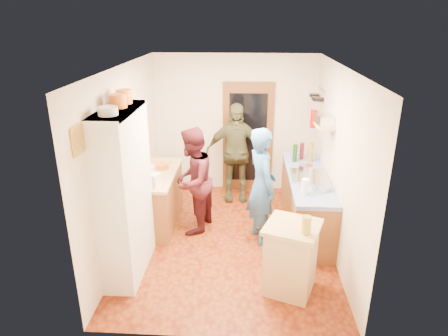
# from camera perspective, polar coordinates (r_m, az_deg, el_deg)

# --- Properties ---
(floor) EXTENTS (3.00, 4.00, 0.02)m
(floor) POSITION_cam_1_polar(r_m,az_deg,el_deg) (6.24, 0.80, -10.27)
(floor) COLOR brown
(floor) RESTS_ON ground
(ceiling) EXTENTS (3.00, 4.00, 0.02)m
(ceiling) POSITION_cam_1_polar(r_m,az_deg,el_deg) (5.37, 0.95, 14.38)
(ceiling) COLOR silver
(ceiling) RESTS_ON ground
(wall_back) EXTENTS (3.00, 0.02, 2.60)m
(wall_back) POSITION_cam_1_polar(r_m,az_deg,el_deg) (7.59, 1.56, 6.29)
(wall_back) COLOR silver
(wall_back) RESTS_ON ground
(wall_front) EXTENTS (3.00, 0.02, 2.60)m
(wall_front) POSITION_cam_1_polar(r_m,az_deg,el_deg) (3.85, -0.51, -9.15)
(wall_front) COLOR silver
(wall_front) RESTS_ON ground
(wall_left) EXTENTS (0.02, 4.00, 2.60)m
(wall_left) POSITION_cam_1_polar(r_m,az_deg,el_deg) (5.93, -13.88, 1.38)
(wall_left) COLOR silver
(wall_left) RESTS_ON ground
(wall_right) EXTENTS (0.02, 4.00, 2.60)m
(wall_right) POSITION_cam_1_polar(r_m,az_deg,el_deg) (5.81, 15.92, 0.77)
(wall_right) COLOR silver
(wall_right) RESTS_ON ground
(door_frame) EXTENTS (0.95, 0.06, 2.10)m
(door_frame) POSITION_cam_1_polar(r_m,az_deg,el_deg) (7.61, 3.42, 4.36)
(door_frame) COLOR brown
(door_frame) RESTS_ON ground
(door_glass) EXTENTS (0.70, 0.02, 1.70)m
(door_glass) POSITION_cam_1_polar(r_m,az_deg,el_deg) (7.58, 3.41, 4.29)
(door_glass) COLOR black
(door_glass) RESTS_ON door_frame
(hutch_body) EXTENTS (0.40, 1.20, 2.20)m
(hutch_body) POSITION_cam_1_polar(r_m,az_deg,el_deg) (5.23, -13.96, -3.68)
(hutch_body) COLOR white
(hutch_body) RESTS_ON ground
(hutch_top_shelf) EXTENTS (0.40, 1.14, 0.04)m
(hutch_top_shelf) POSITION_cam_1_polar(r_m,az_deg,el_deg) (4.89, -15.07, 7.89)
(hutch_top_shelf) COLOR white
(hutch_top_shelf) RESTS_ON hutch_body
(plate_stack) EXTENTS (0.22, 0.22, 0.09)m
(plate_stack) POSITION_cam_1_polar(r_m,az_deg,el_deg) (4.61, -16.25, 7.83)
(plate_stack) COLOR white
(plate_stack) RESTS_ON hutch_top_shelf
(orange_pot_a) EXTENTS (0.20, 0.20, 0.16)m
(orange_pot_a) POSITION_cam_1_polar(r_m,az_deg,el_deg) (4.95, -14.89, 9.26)
(orange_pot_a) COLOR orange
(orange_pot_a) RESTS_ON hutch_top_shelf
(orange_pot_b) EXTENTS (0.19, 0.19, 0.17)m
(orange_pot_b) POSITION_cam_1_polar(r_m,az_deg,el_deg) (5.17, -14.09, 9.88)
(orange_pot_b) COLOR orange
(orange_pot_b) RESTS_ON hutch_top_shelf
(left_counter_base) EXTENTS (0.60, 1.40, 0.85)m
(left_counter_base) POSITION_cam_1_polar(r_m,az_deg,el_deg) (6.58, -9.52, -4.52)
(left_counter_base) COLOR brown
(left_counter_base) RESTS_ON ground
(left_counter_top) EXTENTS (0.64, 1.44, 0.05)m
(left_counter_top) POSITION_cam_1_polar(r_m,az_deg,el_deg) (6.40, -9.76, -0.89)
(left_counter_top) COLOR tan
(left_counter_top) RESTS_ON left_counter_base
(toaster) EXTENTS (0.29, 0.23, 0.19)m
(toaster) POSITION_cam_1_polar(r_m,az_deg,el_deg) (5.90, -10.41, -1.63)
(toaster) COLOR white
(toaster) RESTS_ON left_counter_top
(kettle) EXTENTS (0.16, 0.16, 0.16)m
(kettle) POSITION_cam_1_polar(r_m,az_deg,el_deg) (6.24, -10.57, -0.48)
(kettle) COLOR white
(kettle) RESTS_ON left_counter_top
(orange_bowl) EXTENTS (0.25, 0.25, 0.09)m
(orange_bowl) POSITION_cam_1_polar(r_m,az_deg,el_deg) (6.52, -8.77, 0.26)
(orange_bowl) COLOR orange
(orange_bowl) RESTS_ON left_counter_top
(chopping_board) EXTENTS (0.31, 0.23, 0.02)m
(chopping_board) POSITION_cam_1_polar(r_m,az_deg,el_deg) (6.88, -8.64, 1.08)
(chopping_board) COLOR tan
(chopping_board) RESTS_ON left_counter_top
(right_counter_base) EXTENTS (0.60, 2.20, 0.84)m
(right_counter_base) POSITION_cam_1_polar(r_m,az_deg,el_deg) (6.54, 11.63, -4.88)
(right_counter_base) COLOR brown
(right_counter_base) RESTS_ON ground
(right_counter_top) EXTENTS (0.62, 2.22, 0.06)m
(right_counter_top) POSITION_cam_1_polar(r_m,az_deg,el_deg) (6.36, 11.92, -1.23)
(right_counter_top) COLOR #112BAE
(right_counter_top) RESTS_ON right_counter_base
(hob) EXTENTS (0.55, 0.58, 0.04)m
(hob) POSITION_cam_1_polar(r_m,az_deg,el_deg) (6.26, 12.07, -1.13)
(hob) COLOR silver
(hob) RESTS_ON right_counter_top
(pot_on_hob) EXTENTS (0.22, 0.22, 0.14)m
(pot_on_hob) POSITION_cam_1_polar(r_m,az_deg,el_deg) (6.26, 11.62, -0.20)
(pot_on_hob) COLOR silver
(pot_on_hob) RESTS_ON hob
(bottle_a) EXTENTS (0.09, 0.09, 0.31)m
(bottle_a) POSITION_cam_1_polar(r_m,az_deg,el_deg) (6.84, 10.11, 2.13)
(bottle_a) COLOR #143F14
(bottle_a) RESTS_ON right_counter_top
(bottle_b) EXTENTS (0.09, 0.09, 0.29)m
(bottle_b) POSITION_cam_1_polar(r_m,az_deg,el_deg) (6.98, 11.05, 2.40)
(bottle_b) COLOR #591419
(bottle_b) RESTS_ON right_counter_top
(bottle_c) EXTENTS (0.10, 0.10, 0.33)m
(bottle_c) POSITION_cam_1_polar(r_m,az_deg,el_deg) (6.88, 12.25, 2.21)
(bottle_c) COLOR olive
(bottle_c) RESTS_ON right_counter_top
(paper_towel) EXTENTS (0.13, 0.13, 0.22)m
(paper_towel) POSITION_cam_1_polar(r_m,az_deg,el_deg) (5.64, 11.48, -2.61)
(paper_towel) COLOR white
(paper_towel) RESTS_ON right_counter_top
(mixing_bowl) EXTENTS (0.30, 0.30, 0.10)m
(mixing_bowl) POSITION_cam_1_polar(r_m,az_deg,el_deg) (5.84, 13.68, -2.60)
(mixing_bowl) COLOR silver
(mixing_bowl) RESTS_ON right_counter_top
(island_base) EXTENTS (0.71, 0.71, 0.86)m
(island_base) POSITION_cam_1_polar(r_m,az_deg,el_deg) (5.08, 9.48, -12.80)
(island_base) COLOR tan
(island_base) RESTS_ON ground
(island_top) EXTENTS (0.80, 0.80, 0.05)m
(island_top) POSITION_cam_1_polar(r_m,az_deg,el_deg) (4.84, 9.80, -8.32)
(island_top) COLOR tan
(island_top) RESTS_ON island_base
(cutting_board) EXTENTS (0.43, 0.38, 0.02)m
(cutting_board) POSITION_cam_1_polar(r_m,az_deg,el_deg) (4.89, 9.38, -7.84)
(cutting_board) COLOR white
(cutting_board) RESTS_ON island_top
(oil_jar) EXTENTS (0.14, 0.14, 0.21)m
(oil_jar) POSITION_cam_1_polar(r_m,az_deg,el_deg) (4.64, 11.69, -7.96)
(oil_jar) COLOR #AD9E2D
(oil_jar) RESTS_ON island_top
(pan_rail) EXTENTS (0.02, 0.65, 0.02)m
(pan_rail) POSITION_cam_1_polar(r_m,az_deg,el_deg) (7.06, 13.63, 10.83)
(pan_rail) COLOR silver
(pan_rail) RESTS_ON wall_right
(pan_hang_a) EXTENTS (0.18, 0.18, 0.05)m
(pan_hang_a) POSITION_cam_1_polar(r_m,az_deg,el_deg) (6.90, 13.28, 9.54)
(pan_hang_a) COLOR black
(pan_hang_a) RESTS_ON pan_rail
(pan_hang_b) EXTENTS (0.16, 0.16, 0.05)m
(pan_hang_b) POSITION_cam_1_polar(r_m,az_deg,el_deg) (7.10, 13.01, 9.70)
(pan_hang_b) COLOR black
(pan_hang_b) RESTS_ON pan_rail
(pan_hang_c) EXTENTS (0.17, 0.17, 0.05)m
(pan_hang_c) POSITION_cam_1_polar(r_m,az_deg,el_deg) (7.29, 12.77, 10.09)
(pan_hang_c) COLOR black
(pan_hang_c) RESTS_ON pan_rail
(wall_shelf) EXTENTS (0.26, 0.42, 0.03)m
(wall_shelf) POSITION_cam_1_polar(r_m,az_deg,el_deg) (6.08, 14.16, 5.81)
(wall_shelf) COLOR tan
(wall_shelf) RESTS_ON wall_right
(radio) EXTENTS (0.25, 0.32, 0.15)m
(radio) POSITION_cam_1_polar(r_m,az_deg,el_deg) (6.06, 14.23, 6.63)
(radio) COLOR silver
(radio) RESTS_ON wall_shelf
(ext_bracket) EXTENTS (0.06, 0.10, 0.04)m
(ext_bracket) POSITION_cam_1_polar(r_m,az_deg,el_deg) (7.35, 13.09, 6.48)
(ext_bracket) COLOR black
(ext_bracket) RESTS_ON wall_right
(fire_extinguisher) EXTENTS (0.11, 0.11, 0.32)m
(fire_extinguisher) POSITION_cam_1_polar(r_m,az_deg,el_deg) (7.33, 12.65, 6.87)
(fire_extinguisher) COLOR red
(fire_extinguisher) RESTS_ON wall_right
(picture_frame) EXTENTS (0.03, 0.25, 0.30)m
(picture_frame) POSITION_cam_1_polar(r_m,az_deg,el_deg) (4.31, -20.18, 3.79)
(picture_frame) COLOR gold
(picture_frame) RESTS_ON wall_left
(person_hob) EXTENTS (0.61, 0.75, 1.77)m
(person_hob) POSITION_cam_1_polar(r_m,az_deg,el_deg) (5.88, 5.79, -2.64)
(person_hob) COLOR #315F9E
(person_hob) RESTS_ON ground
(person_left) EXTENTS (0.82, 0.95, 1.68)m
(person_left) POSITION_cam_1_polar(r_m,az_deg,el_deg) (6.18, -4.12, -1.76)
(person_left) COLOR #40131A
(person_left) RESTS_ON ground
(person_back) EXTENTS (1.08, 0.49, 1.81)m
(person_back) POSITION_cam_1_polar(r_m,az_deg,el_deg) (7.20, 1.72, 2.20)
(person_back) COLOR #3F3F27
(person_back) RESTS_ON ground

